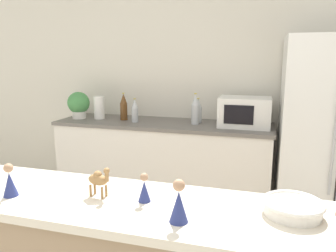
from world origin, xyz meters
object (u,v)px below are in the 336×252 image
object	(u,v)px
back_bottle_3	(195,109)
microwave	(245,112)
refrigerator	(332,137)
wise_man_figurine_purple	(10,182)
wise_man_figurine_blue	(144,189)
wise_man_figurine_crimson	(179,204)
fruit_bowl	(293,207)
back_bottle_1	(198,111)
camel_figurine	(99,179)
potted_plant	(79,104)
back_bottle_2	(135,111)
paper_towel_roll	(99,108)
back_bottle_0	(124,107)

from	to	relation	value
back_bottle_3	microwave	bearing A→B (deg)	3.22
refrigerator	wise_man_figurine_purple	xyz separation A→B (m)	(-1.58, -2.04, 0.18)
wise_man_figurine_blue	wise_man_figurine_crimson	distance (m)	0.21
microwave	back_bottle_3	xyz separation A→B (m)	(-0.47, -0.03, 0.01)
refrigerator	back_bottle_3	xyz separation A→B (m)	(-1.23, 0.06, 0.19)
fruit_bowl	wise_man_figurine_blue	size ratio (longest dim) A/B	1.87
back_bottle_1	camel_figurine	bearing A→B (deg)	-90.00
potted_plant	microwave	xyz separation A→B (m)	(1.75, 0.06, -0.02)
back_bottle_2	camel_figurine	xyz separation A→B (m)	(0.62, -1.94, 0.04)
potted_plant	wise_man_figurine_crimson	distance (m)	2.66
paper_towel_roll	camel_figurine	distance (m)	2.27
back_bottle_3	wise_man_figurine_blue	world-z (taller)	back_bottle_3
paper_towel_roll	back_bottle_1	size ratio (longest dim) A/B	0.97
refrigerator	back_bottle_2	world-z (taller)	refrigerator
fruit_bowl	camel_figurine	bearing A→B (deg)	-176.08
microwave	wise_man_figurine_purple	xyz separation A→B (m)	(-0.82, -2.13, -0.00)
potted_plant	back_bottle_0	bearing A→B (deg)	5.71
wise_man_figurine_crimson	wise_man_figurine_purple	distance (m)	0.72
back_bottle_1	wise_man_figurine_blue	bearing A→B (deg)	-84.65
back_bottle_1	camel_figurine	distance (m)	2.10
back_bottle_0	wise_man_figurine_crimson	size ratio (longest dim) A/B	1.83
fruit_bowl	microwave	bearing A→B (deg)	98.29
back_bottle_0	back_bottle_3	bearing A→B (deg)	-1.15
paper_towel_roll	back_bottle_3	bearing A→B (deg)	-0.37
back_bottle_1	wise_man_figurine_blue	distance (m)	2.10
potted_plant	wise_man_figurine_purple	bearing A→B (deg)	-65.70
back_bottle_1	wise_man_figurine_crimson	world-z (taller)	back_bottle_1
refrigerator	camel_figurine	bearing A→B (deg)	-122.20
microwave	wise_man_figurine_crimson	bearing A→B (deg)	-92.60
camel_figurine	back_bottle_1	bearing A→B (deg)	90.00
potted_plant	back_bottle_1	xyz separation A→B (m)	(1.29, 0.13, -0.04)
refrigerator	back_bottle_0	world-z (taller)	refrigerator
microwave	camel_figurine	distance (m)	2.08
back_bottle_0	back_bottle_3	distance (m)	0.77
camel_figurine	wise_man_figurine_blue	size ratio (longest dim) A/B	1.10
refrigerator	potted_plant	size ratio (longest dim) A/B	6.03
back_bottle_2	fruit_bowl	xyz separation A→B (m)	(1.38, -1.89, -0.01)
paper_towel_roll	back_bottle_0	distance (m)	0.28
back_bottle_0	fruit_bowl	world-z (taller)	back_bottle_0
back_bottle_0	wise_man_figurine_crimson	xyz separation A→B (m)	(1.15, -2.13, 0.01)
back_bottle_1	back_bottle_2	distance (m)	0.64
back_bottle_1	wise_man_figurine_crimson	xyz separation A→B (m)	(0.37, -2.21, 0.03)
fruit_bowl	camel_figurine	world-z (taller)	camel_figurine
back_bottle_2	wise_man_figurine_crimson	size ratio (longest dim) A/B	1.55
wise_man_figurine_crimson	fruit_bowl	bearing A→B (deg)	23.66
wise_man_figurine_blue	potted_plant	bearing A→B (deg)	127.13
back_bottle_1	back_bottle_0	bearing A→B (deg)	-174.11
fruit_bowl	wise_man_figurine_blue	distance (m)	0.56
refrigerator	wise_man_figurine_purple	bearing A→B (deg)	-127.73
refrigerator	back_bottle_2	xyz separation A→B (m)	(-1.85, -0.00, 0.16)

